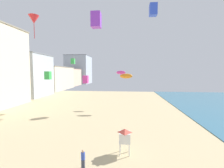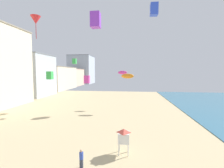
# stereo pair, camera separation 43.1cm
# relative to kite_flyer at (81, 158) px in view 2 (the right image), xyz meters

# --- Properties ---
(boardwalk_hotel_mid) EXTENTS (15.36, 13.28, 14.35)m
(boardwalk_hotel_mid) POSITION_rel_kite_flyer_xyz_m (-31.76, 37.81, 6.26)
(boardwalk_hotel_mid) COLOR #ADB7C1
(boardwalk_hotel_mid) RESTS_ON ground
(boardwalk_hotel_far) EXTENTS (13.28, 22.43, 10.84)m
(boardwalk_hotel_far) POSITION_rel_kite_flyer_xyz_m (-31.76, 58.13, 4.51)
(boardwalk_hotel_far) COLOR beige
(boardwalk_hotel_far) RESTS_ON ground
(boardwalk_hotel_distant) EXTENTS (10.64, 15.07, 10.38)m
(boardwalk_hotel_distant) POSITION_rel_kite_flyer_xyz_m (-31.76, 80.04, 4.28)
(boardwalk_hotel_distant) COLOR beige
(boardwalk_hotel_distant) RESTS_ON ground
(boardwalk_hotel_furthest) EXTENTS (15.98, 18.04, 20.24)m
(boardwalk_hotel_furthest) POSITION_rel_kite_flyer_xyz_m (-31.76, 98.38, 9.21)
(boardwalk_hotel_furthest) COLOR #ADB7C1
(boardwalk_hotel_furthest) RESTS_ON ground
(kite_flyer) EXTENTS (0.34, 0.34, 1.64)m
(kite_flyer) POSITION_rel_kite_flyer_xyz_m (0.00, 0.00, 0.00)
(kite_flyer) COLOR #383D4C
(kite_flyer) RESTS_ON ground
(lifeguard_stand) EXTENTS (1.10, 1.10, 2.55)m
(lifeguard_stand) POSITION_rel_kite_flyer_xyz_m (3.47, 2.75, 0.92)
(lifeguard_stand) COLOR white
(lifeguard_stand) RESTS_ON ground
(kite_green_box) EXTENTS (1.10, 1.10, 1.73)m
(kite_green_box) POSITION_rel_kite_flyer_xyz_m (-13.36, 19.55, 6.58)
(kite_green_box) COLOR green
(kite_blue_box) EXTENTS (1.12, 1.12, 1.76)m
(kite_blue_box) POSITION_rel_kite_flyer_xyz_m (7.50, 12.34, 16.67)
(kite_blue_box) COLOR blue
(kite_green_box_2) EXTENTS (0.71, 0.71, 1.12)m
(kite_green_box_2) POSITION_rel_kite_flyer_xyz_m (-7.55, 19.03, 9.53)
(kite_green_box_2) COLOR green
(kite_magenta_box) EXTENTS (0.99, 0.99, 1.56)m
(kite_magenta_box) POSITION_rel_kite_flyer_xyz_m (-4.63, 17.99, 5.82)
(kite_magenta_box) COLOR #DB3D9E
(kite_red_delta) EXTENTS (1.72, 1.72, 3.92)m
(kite_red_delta) POSITION_rel_kite_flyer_xyz_m (-12.43, 13.65, 16.32)
(kite_red_delta) COLOR red
(kite_purple_box) EXTENTS (1.00, 1.00, 1.58)m
(kite_purple_box) POSITION_rel_kite_flyer_xyz_m (0.33, 4.36, 12.77)
(kite_purple_box) COLOR purple
(kite_orange_parafoil) EXTENTS (2.69, 0.75, 1.04)m
(kite_orange_parafoil) POSITION_rel_kite_flyer_xyz_m (3.44, 21.04, 6.45)
(kite_orange_parafoil) COLOR orange
(kite_magenta_parafoil) EXTENTS (2.18, 0.61, 0.85)m
(kite_magenta_parafoil) POSITION_rel_kite_flyer_xyz_m (2.19, 24.46, 7.20)
(kite_magenta_parafoil) COLOR #DB3D9E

